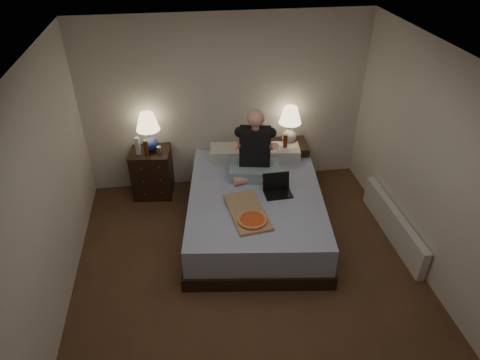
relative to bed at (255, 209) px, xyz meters
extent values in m
cube|color=brown|center=(-0.22, -1.04, -0.28)|extent=(4.00, 4.50, 0.00)
cube|color=white|center=(-0.22, -1.04, 2.22)|extent=(4.00, 4.50, 0.00)
cube|color=silver|center=(-0.22, 1.21, 0.97)|extent=(4.00, 0.00, 2.50)
cube|color=silver|center=(-2.22, -1.04, 0.97)|extent=(0.00, 4.50, 2.50)
cube|color=silver|center=(1.78, -1.04, 0.97)|extent=(0.00, 4.50, 2.50)
cube|color=#5F78BE|center=(0.00, 0.00, 0.00)|extent=(1.94, 2.42, 0.56)
cube|color=black|center=(-1.34, 0.99, 0.08)|extent=(0.59, 0.55, 0.71)
cube|color=black|center=(0.67, 0.98, 0.06)|extent=(0.55, 0.50, 0.67)
cylinder|color=white|center=(-1.48, 0.93, 0.56)|extent=(0.07, 0.07, 0.25)
cylinder|color=#B2B2AD|center=(-1.20, 0.91, 0.48)|extent=(0.07, 0.07, 0.10)
cylinder|color=#622F0E|center=(-1.37, 0.88, 0.55)|extent=(0.06, 0.06, 0.23)
cylinder|color=#561C0C|center=(0.57, 0.83, 0.51)|extent=(0.06, 0.06, 0.23)
cube|color=silver|center=(1.71, -0.45, -0.08)|extent=(0.10, 1.60, 0.40)
camera|label=1|loc=(-0.84, -4.36, 3.40)|focal=32.00mm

